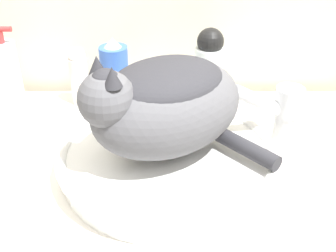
% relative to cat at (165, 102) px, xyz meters
% --- Properties ---
extents(sink_basin, '(0.39, 0.39, 0.05)m').
position_rel_cat_xyz_m(sink_basin, '(0.01, 0.00, -0.11)').
color(sink_basin, white).
rests_on(sink_basin, vanity_counter).
extents(cat, '(0.35, 0.31, 0.19)m').
position_rel_cat_xyz_m(cat, '(0.00, 0.00, 0.00)').
color(cat, '#56565B').
rests_on(cat, sink_basin).
extents(faucet, '(0.15, 0.08, 0.15)m').
position_rel_cat_xyz_m(faucet, '(0.22, 0.08, -0.07)').
color(faucet, silver).
rests_on(faucet, vanity_counter).
extents(spray_bottle_trigger, '(0.06, 0.06, 0.16)m').
position_rel_cat_xyz_m(spray_bottle_trigger, '(-0.11, 0.26, -0.07)').
color(spray_bottle_trigger, '#335BB7').
rests_on(spray_bottle_trigger, vanity_counter).
extents(deodorant_stick, '(0.04, 0.04, 0.14)m').
position_rel_cat_xyz_m(deodorant_stick, '(-0.19, 0.26, -0.07)').
color(deodorant_stick, silver).
rests_on(deodorant_stick, vanity_counter).
extents(soap_pump_bottle, '(0.06, 0.06, 0.19)m').
position_rel_cat_xyz_m(soap_pump_bottle, '(-0.36, 0.26, -0.07)').
color(soap_pump_bottle, silver).
rests_on(soap_pump_bottle, vanity_counter).
extents(lotion_bottle_white, '(0.07, 0.07, 0.18)m').
position_rel_cat_xyz_m(lotion_bottle_white, '(0.10, 0.26, -0.05)').
color(lotion_bottle_white, silver).
rests_on(lotion_bottle_white, vanity_counter).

